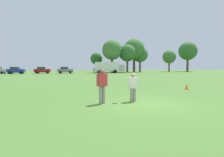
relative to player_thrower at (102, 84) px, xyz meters
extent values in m
plane|color=#47702D|center=(2.06, -0.52, -0.97)|extent=(199.95, 199.95, 0.00)
cylinder|color=gray|center=(-0.08, -0.04, -0.54)|extent=(0.16, 0.16, 0.87)
cylinder|color=gray|center=(0.08, 0.04, -0.54)|extent=(0.16, 0.16, 0.87)
cube|color=red|center=(0.00, 0.00, 0.21)|extent=(0.55, 0.46, 0.62)
sphere|color=#8C664C|center=(0.00, 0.00, 0.63)|extent=(0.24, 0.24, 0.24)
cylinder|color=gray|center=(1.77, 0.26, -0.62)|extent=(0.15, 0.15, 0.70)
cylinder|color=gray|center=(1.60, 0.26, -0.62)|extent=(0.15, 0.15, 0.70)
cube|color=silver|center=(1.68, 0.26, 0.02)|extent=(0.45, 0.27, 0.58)
sphere|color=tan|center=(1.68, 0.26, 0.41)|extent=(0.22, 0.22, 0.22)
cylinder|color=white|center=(0.99, 0.18, -0.06)|extent=(0.27, 0.27, 0.08)
cube|color=#D8590C|center=(7.55, 4.38, -0.96)|extent=(0.32, 0.32, 0.03)
cone|color=orange|center=(7.55, 4.38, -0.72)|extent=(0.24, 0.24, 0.45)
cylinder|color=black|center=(-19.21, 46.05, -0.64)|extent=(0.66, 0.22, 0.66)
cylinder|color=black|center=(-19.21, 44.06, -0.64)|extent=(0.66, 0.22, 0.66)
cube|color=navy|center=(-15.70, 43.69, -0.19)|extent=(4.20, 1.80, 0.90)
cube|color=#2D333D|center=(-15.95, 43.69, 0.53)|extent=(2.00, 1.64, 0.64)
cylinder|color=black|center=(-14.40, 44.69, -0.64)|extent=(0.66, 0.22, 0.66)
cylinder|color=black|center=(-14.40, 42.69, -0.64)|extent=(0.66, 0.22, 0.66)
cylinder|color=black|center=(-17.01, 44.69, -0.64)|extent=(0.66, 0.22, 0.66)
cylinder|color=black|center=(-17.01, 42.69, -0.64)|extent=(0.66, 0.22, 0.66)
cube|color=maroon|center=(-9.45, 45.22, -0.19)|extent=(4.20, 1.80, 0.90)
cube|color=#2D333D|center=(-9.70, 45.22, 0.53)|extent=(2.00, 1.64, 0.64)
cylinder|color=black|center=(-8.15, 46.22, -0.64)|extent=(0.66, 0.22, 0.66)
cylinder|color=black|center=(-8.15, 44.23, -0.64)|extent=(0.66, 0.22, 0.66)
cylinder|color=black|center=(-10.75, 46.22, -0.64)|extent=(0.66, 0.22, 0.66)
cylinder|color=black|center=(-10.75, 44.22, -0.64)|extent=(0.66, 0.22, 0.66)
cube|color=slate|center=(-3.33, 44.07, -0.19)|extent=(4.20, 1.80, 0.90)
cube|color=#2D333D|center=(-3.58, 44.07, 0.53)|extent=(2.00, 1.64, 0.64)
cylinder|color=black|center=(-2.02, 45.07, -0.64)|extent=(0.66, 0.22, 0.66)
cylinder|color=black|center=(-2.02, 43.07, -0.64)|extent=(0.66, 0.22, 0.66)
cylinder|color=black|center=(-4.63, 45.07, -0.64)|extent=(0.66, 0.22, 0.66)
cylinder|color=black|center=(-4.63, 43.07, -0.64)|extent=(0.66, 0.22, 0.66)
cube|color=white|center=(8.42, 45.28, 0.86)|extent=(6.80, 2.51, 2.70)
cube|color=#B2B2B7|center=(12.62, 45.28, 0.51)|extent=(1.80, 2.30, 2.00)
cylinder|color=black|center=(10.63, 46.65, -0.49)|extent=(0.96, 0.28, 0.96)
cylinder|color=black|center=(10.63, 43.91, -0.49)|extent=(0.96, 0.28, 0.96)
cylinder|color=black|center=(6.21, 46.64, -0.49)|extent=(0.96, 0.28, 0.96)
cylinder|color=black|center=(6.21, 43.90, -0.49)|extent=(0.96, 0.28, 0.96)
cylinder|color=#4C4C51|center=(3.65, 36.35, -0.57)|extent=(0.15, 0.15, 0.80)
cylinder|color=#4C4C51|center=(3.64, 36.51, -0.57)|extent=(0.15, 0.15, 0.80)
cube|color=#595960|center=(3.65, 36.43, 0.11)|extent=(0.27, 0.45, 0.57)
sphere|color=#8C664C|center=(3.65, 36.43, 0.50)|extent=(0.22, 0.22, 0.22)
cylinder|color=brown|center=(6.77, 56.51, 0.48)|extent=(0.48, 0.48, 2.90)
sphere|color=#285623|center=(6.77, 56.51, 3.69)|extent=(4.14, 4.14, 4.14)
cylinder|color=brown|center=(11.31, 51.67, 1.31)|extent=(0.76, 0.76, 4.56)
sphere|color=#3D7033|center=(11.31, 51.67, 6.36)|extent=(6.52, 6.52, 6.52)
cylinder|color=brown|center=(16.65, 52.12, 1.04)|extent=(0.67, 0.67, 4.02)
sphere|color=#33662D|center=(16.65, 52.12, 5.48)|extent=(5.74, 5.74, 5.74)
cylinder|color=brown|center=(19.85, 54.60, 1.55)|extent=(0.84, 0.84, 5.03)
sphere|color=#3D7033|center=(19.85, 54.60, 7.12)|extent=(7.19, 7.19, 7.19)
cylinder|color=brown|center=(22.23, 55.06, 0.96)|extent=(0.64, 0.64, 3.86)
sphere|color=#33662D|center=(22.23, 55.06, 5.24)|extent=(5.52, 5.52, 5.52)
cylinder|color=brown|center=(33.81, 55.50, 0.76)|extent=(0.58, 0.58, 3.45)
sphere|color=#3D7033|center=(33.81, 55.50, 4.58)|extent=(4.93, 4.93, 4.93)
cylinder|color=brown|center=(42.20, 56.61, 1.49)|extent=(0.82, 0.82, 4.91)
sphere|color=#33662D|center=(42.20, 56.61, 6.93)|extent=(7.02, 7.02, 7.02)
camera|label=1|loc=(-1.42, -9.17, 0.85)|focal=30.35mm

